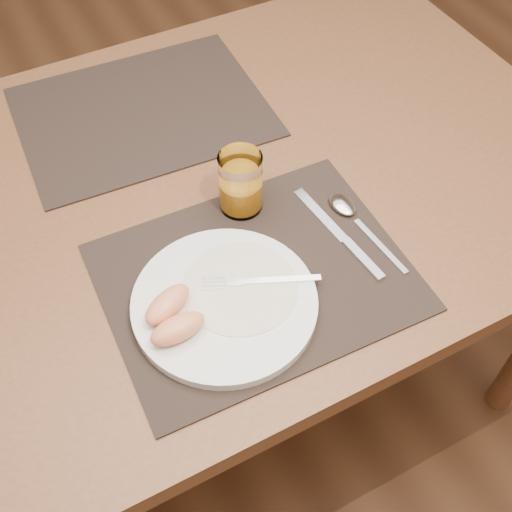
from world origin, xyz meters
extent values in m
plane|color=#57341E|center=(0.00, 0.00, 0.00)|extent=(5.00, 5.00, 0.00)
cube|color=brown|center=(0.00, 0.00, 0.73)|extent=(1.40, 0.90, 0.04)
cylinder|color=brown|center=(0.62, 0.37, 0.35)|extent=(0.06, 0.06, 0.71)
cube|color=black|center=(0.00, -0.22, 0.75)|extent=(0.46, 0.36, 0.00)
cube|color=black|center=(-0.02, 0.22, 0.75)|extent=(0.47, 0.37, 0.00)
cylinder|color=white|center=(-0.07, -0.25, 0.76)|extent=(0.27, 0.27, 0.02)
cylinder|color=white|center=(-0.04, -0.24, 0.77)|extent=(0.17, 0.17, 0.00)
cube|color=silver|center=(0.02, -0.26, 0.77)|extent=(0.11, 0.06, 0.00)
cube|color=silver|center=(-0.04, -0.23, 0.77)|extent=(0.03, 0.02, 0.00)
cube|color=silver|center=(-0.07, -0.21, 0.77)|extent=(0.04, 0.04, 0.00)
cube|color=silver|center=(0.15, -0.16, 0.76)|extent=(0.03, 0.13, 0.00)
cube|color=silver|center=(0.16, -0.27, 0.76)|extent=(0.02, 0.09, 0.01)
cube|color=silver|center=(0.19, -0.26, 0.76)|extent=(0.02, 0.13, 0.00)
ellipsoid|color=silver|center=(0.19, -0.16, 0.76)|extent=(0.04, 0.06, 0.01)
cylinder|color=white|center=(0.04, -0.08, 0.81)|extent=(0.07, 0.07, 0.11)
cylinder|color=orange|center=(0.04, -0.08, 0.78)|extent=(0.06, 0.06, 0.05)
ellipsoid|color=#EB9160|center=(-0.15, -0.27, 0.79)|extent=(0.08, 0.04, 0.03)
ellipsoid|color=#EB9160|center=(-0.15, -0.23, 0.79)|extent=(0.09, 0.07, 0.03)
camera|label=1|loc=(-0.27, -0.73, 1.53)|focal=45.00mm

